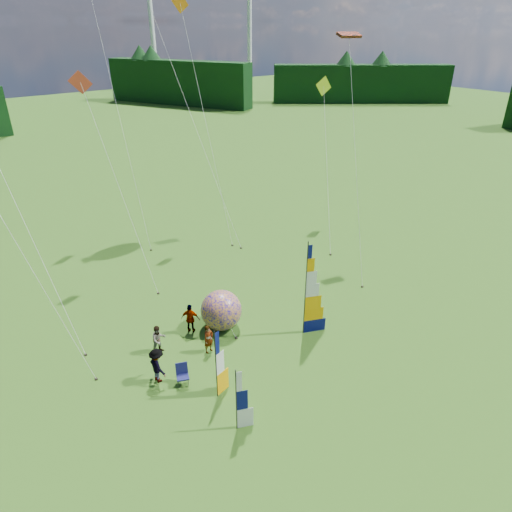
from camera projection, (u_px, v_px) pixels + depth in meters
ground at (321, 376)px, 22.88m from camera, size 220.00×220.00×0.00m
treeline_ring at (327, 310)px, 21.04m from camera, size 210.00×210.00×8.00m
turbine_left at (249, 25)px, 120.75m from camera, size 8.00×1.20×30.00m
turbine_right at (152, 25)px, 111.67m from camera, size 8.00×1.20×30.00m
feather_banner_main at (305, 291)px, 24.75m from camera, size 1.40×0.71×5.58m
side_banner_left at (216, 366)px, 20.82m from camera, size 1.01×0.33×3.66m
side_banner_far at (236, 401)px, 19.21m from camera, size 0.90×0.48×3.18m
bol_inflatable at (221, 310)px, 26.00m from camera, size 2.59×2.59×2.34m
spectator_a at (209, 339)px, 24.20m from camera, size 0.66×0.50×1.65m
spectator_b at (159, 339)px, 24.17m from camera, size 0.82×0.42×1.66m
spectator_c at (157, 365)px, 22.17m from camera, size 0.52×1.24×1.89m
spectator_d at (191, 319)px, 25.71m from camera, size 1.05×1.08×1.82m
camp_chair at (183, 375)px, 22.12m from camera, size 0.84×0.84×1.10m
kite_whale at (187, 94)px, 34.76m from camera, size 10.12×16.67×21.82m
kite_rainbow_delta at (22, 209)px, 23.23m from camera, size 8.39×12.94×14.64m
kite_parafoil at (357, 148)px, 30.30m from camera, size 11.16×12.42×16.67m
small_kite_red at (119, 181)px, 28.95m from camera, size 3.31×9.65×13.66m
small_kite_orange at (207, 121)px, 34.40m from camera, size 3.12×9.03×18.21m
small_kite_yellow at (328, 158)px, 35.90m from camera, size 9.19×10.56×12.45m
small_kite_pink at (2, 211)px, 19.28m from camera, size 8.75×9.37×17.43m
small_kite_green at (116, 96)px, 34.08m from camera, size 6.59×12.80×21.68m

